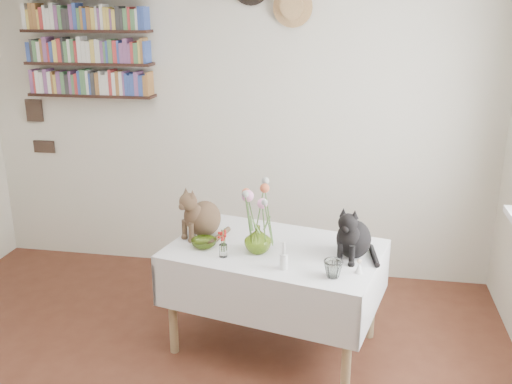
% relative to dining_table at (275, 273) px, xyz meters
% --- Properties ---
extents(room, '(4.08, 4.58, 2.58)m').
position_rel_dining_table_xyz_m(room, '(-0.49, -1.15, 0.75)').
color(room, brown).
rests_on(room, ground).
extents(dining_table, '(1.39, 1.06, 0.67)m').
position_rel_dining_table_xyz_m(dining_table, '(0.00, 0.00, 0.00)').
color(dining_table, white).
rests_on(dining_table, room).
extents(tabby_cat, '(0.35, 0.36, 0.34)m').
position_rel_dining_table_xyz_m(tabby_cat, '(-0.47, 0.14, 0.33)').
color(tabby_cat, brown).
rests_on(tabby_cat, dining_table).
extents(black_cat, '(0.30, 0.33, 0.33)m').
position_rel_dining_table_xyz_m(black_cat, '(0.46, -0.03, 0.33)').
color(black_cat, black).
rests_on(black_cat, dining_table).
extents(flower_vase, '(0.19, 0.19, 0.17)m').
position_rel_dining_table_xyz_m(flower_vase, '(-0.09, -0.08, 0.25)').
color(flower_vase, '#A6CA3F').
rests_on(flower_vase, dining_table).
extents(green_bowl, '(0.20, 0.20, 0.05)m').
position_rel_dining_table_xyz_m(green_bowl, '(-0.43, -0.06, 0.19)').
color(green_bowl, '#A6CA3F').
rests_on(green_bowl, dining_table).
extents(drinking_glass, '(0.11, 0.11, 0.10)m').
position_rel_dining_table_xyz_m(drinking_glass, '(0.36, -0.33, 0.21)').
color(drinking_glass, white).
rests_on(drinking_glass, dining_table).
extents(candlestick, '(0.05, 0.05, 0.16)m').
position_rel_dining_table_xyz_m(candlestick, '(0.09, -0.28, 0.22)').
color(candlestick, white).
rests_on(candlestick, dining_table).
extents(berry_jar, '(0.05, 0.05, 0.19)m').
position_rel_dining_table_xyz_m(berry_jar, '(-0.28, -0.18, 0.25)').
color(berry_jar, white).
rests_on(berry_jar, dining_table).
extents(porcelain_figurine, '(0.04, 0.04, 0.08)m').
position_rel_dining_table_xyz_m(porcelain_figurine, '(0.50, -0.26, 0.20)').
color(porcelain_figurine, white).
rests_on(porcelain_figurine, dining_table).
extents(flower_bouquet, '(0.17, 0.13, 0.39)m').
position_rel_dining_table_xyz_m(flower_bouquet, '(-0.09, -0.07, 0.50)').
color(flower_bouquet, '#4C7233').
rests_on(flower_bouquet, flower_vase).
extents(bookshelf_unit, '(1.00, 0.16, 0.91)m').
position_rel_dining_table_xyz_m(bookshelf_unit, '(-1.59, 1.01, 1.34)').
color(bookshelf_unit, black).
rests_on(bookshelf_unit, room).
extents(wall_art_plaques, '(0.21, 0.02, 0.44)m').
position_rel_dining_table_xyz_m(wall_art_plaques, '(-2.12, 1.08, 0.62)').
color(wall_art_plaques, '#38281E').
rests_on(wall_art_plaques, room).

